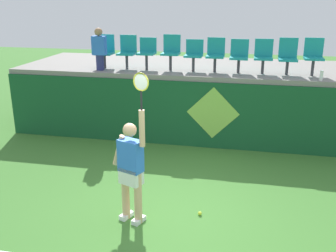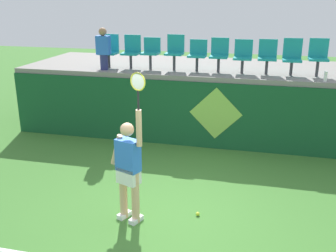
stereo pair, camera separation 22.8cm
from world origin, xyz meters
name	(u,v)px [view 2 (the right image)]	position (x,y,z in m)	size (l,w,h in m)	color
ground_plane	(169,217)	(0.00, 0.00, 0.00)	(40.00, 40.00, 0.00)	#3D752D
court_back_wall	(202,115)	(0.00, 3.46, 0.82)	(10.04, 0.20, 1.63)	#144C28
spectator_platform	(212,68)	(0.00, 4.98, 1.69)	(10.04, 3.15, 0.12)	gray
tennis_player	(129,167)	(-0.62, -0.21, 0.97)	(0.72, 0.38, 2.53)	white
tennis_ball	(198,214)	(0.47, 0.17, 0.03)	(0.07, 0.07, 0.07)	#D1E533
water_bottle	(326,77)	(2.72, 3.53, 1.87)	(0.08, 0.08, 0.24)	white
stadium_chair_0	(110,50)	(-2.62, 4.17, 2.22)	(0.44, 0.42, 0.86)	#38383D
stadium_chair_1	(132,50)	(-2.01, 4.17, 2.22)	(0.44, 0.42, 0.85)	#38383D
stadium_chair_2	(151,51)	(-1.48, 4.16, 2.21)	(0.44, 0.42, 0.80)	#38383D
stadium_chair_3	(175,50)	(-0.85, 4.17, 2.25)	(0.44, 0.42, 0.89)	#38383D
stadium_chair_4	(198,53)	(-0.26, 4.16, 2.20)	(0.44, 0.42, 0.78)	#38383D
stadium_chair_5	(219,53)	(0.28, 4.17, 2.21)	(0.44, 0.42, 0.83)	#38383D
stadium_chair_6	(243,55)	(0.86, 4.17, 2.20)	(0.44, 0.42, 0.81)	#38383D
stadium_chair_7	(267,55)	(1.44, 4.17, 2.21)	(0.44, 0.42, 0.83)	#38383D
stadium_chair_8	(292,56)	(2.01, 4.18, 2.21)	(0.44, 0.42, 0.86)	#38383D
stadium_chair_9	(318,55)	(2.60, 4.17, 2.24)	(0.44, 0.42, 0.88)	#38383D
spectator_0	(103,48)	(-2.62, 3.76, 2.31)	(0.34, 0.20, 1.06)	navy
wall_signage_mount	(214,148)	(0.34, 3.35, 0.00)	(1.27, 0.01, 1.53)	#144C28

